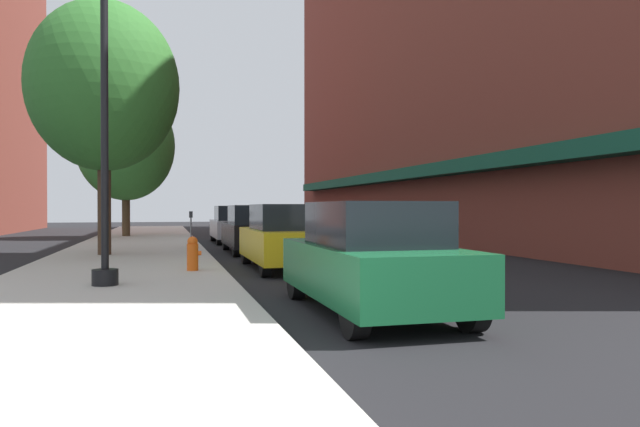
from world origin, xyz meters
name	(u,v)px	position (x,y,z in m)	size (l,w,h in m)	color
ground_plane	(246,249)	(4.00, 18.00, 0.00)	(90.00, 90.00, 0.00)	black
sidewalk_slab	(137,248)	(0.00, 19.00, 0.06)	(4.80, 50.00, 0.12)	#B7B2A8
building_right_brick	(456,32)	(14.99, 22.00, 10.27)	(6.80, 40.00, 20.58)	brown
lamppost	(105,121)	(-0.06, 7.37, 3.20)	(0.48, 0.48, 5.90)	black
fire_hydrant	(193,253)	(1.65, 9.57, 0.52)	(0.33, 0.26, 0.79)	#E05614
parking_meter_near	(191,223)	(2.05, 20.12, 0.95)	(0.14, 0.09, 1.31)	slate
tree_near	(104,87)	(-0.79, 14.97, 5.33)	(4.56, 4.56, 7.85)	#422D1E
tree_mid	(126,146)	(-0.92, 27.49, 4.79)	(4.95, 4.95, 7.53)	#4C3823
car_green	(372,259)	(4.00, 3.96, 0.81)	(1.80, 4.30, 1.66)	black
car_yellow	(285,238)	(4.00, 10.40, 0.81)	(1.80, 4.30, 1.66)	black
car_black	(253,230)	(4.00, 16.01, 0.81)	(1.80, 4.30, 1.66)	black
car_silver	(234,225)	(4.00, 22.02, 0.81)	(1.80, 4.30, 1.66)	black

